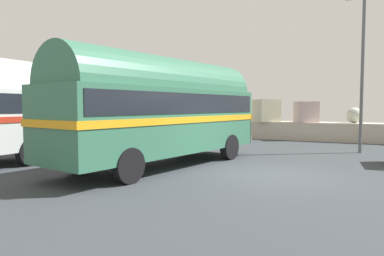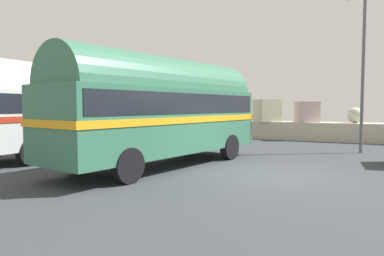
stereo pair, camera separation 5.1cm
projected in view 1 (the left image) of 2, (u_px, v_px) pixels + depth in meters
name	position (u px, v px, depth m)	size (l,w,h in m)	color
ground	(269.00, 175.00, 10.35)	(32.00, 26.00, 0.02)	#34393F
breakwater	(314.00, 128.00, 20.94)	(31.36, 2.28, 2.48)	#BCB09F
vintage_coach	(163.00, 107.00, 11.79)	(4.03, 8.89, 3.70)	black
second_coach	(65.00, 106.00, 14.65)	(2.65, 8.65, 3.70)	black
lamp_post	(361.00, 63.00, 15.10)	(0.83, 0.78, 7.03)	#5B5B60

